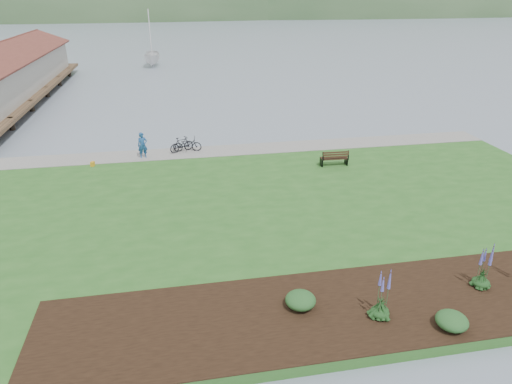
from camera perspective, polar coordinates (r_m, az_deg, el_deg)
ground at (r=23.94m, az=0.35°, el=-0.89°), size 600.00×600.00×0.00m
lawn at (r=22.08m, az=1.32°, el=-2.58°), size 34.00×20.00×0.40m
shoreline_path at (r=30.10m, az=-2.13°, el=5.32°), size 34.00×2.20×0.03m
garden_bed at (r=16.64m, az=17.51°, el=-12.89°), size 24.00×4.40×0.04m
far_hillside at (r=193.07m, az=-3.55°, el=21.14°), size 580.00×80.00×38.00m
pier_pavilion at (r=51.88m, az=-29.03°, el=12.96°), size 8.00×36.00×5.40m
park_bench at (r=27.58m, az=9.80°, el=4.23°), size 1.62×0.71×0.99m
person at (r=29.18m, az=-14.02°, el=5.93°), size 0.79×0.62×1.91m
bicycle_a at (r=29.97m, az=-8.59°, el=5.90°), size 0.79×1.87×0.96m
bicycle_b at (r=29.95m, az=-9.30°, el=5.89°), size 1.18×1.69×1.00m
sailboat at (r=68.09m, az=-12.75°, el=15.06°), size 9.74×9.89×23.97m
pannier at (r=28.92m, az=-19.75°, el=3.32°), size 0.25×0.31×0.28m
echium_0 at (r=15.39m, az=15.42°, el=-12.74°), size 0.62×0.62×1.85m
echium_1 at (r=18.02m, az=26.61°, el=-8.56°), size 0.62×0.62×1.84m
shrub_0 at (r=15.58m, az=5.59°, el=-13.30°), size 1.02×1.02×0.51m
shrub_1 at (r=15.93m, az=23.28°, el=-14.57°), size 1.00×1.00×0.50m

